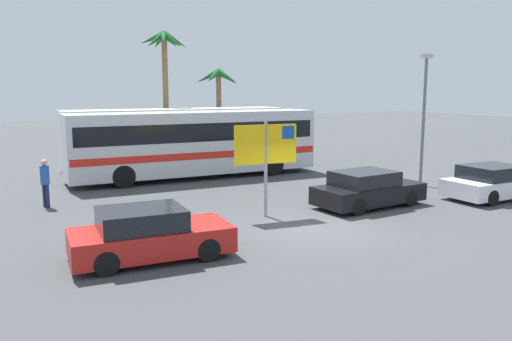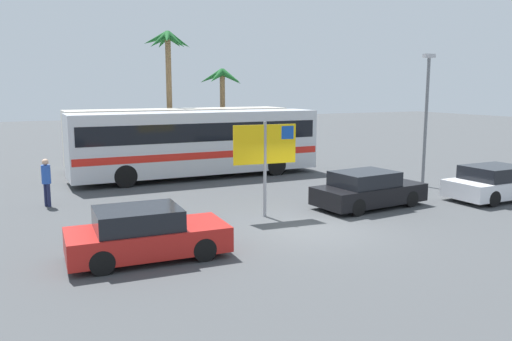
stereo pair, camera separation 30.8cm
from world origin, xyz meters
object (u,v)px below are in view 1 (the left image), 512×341
ferry_sign (267,148)px  car_white (495,182)px  bus_rear_coach (177,135)px  car_red (149,235)px  bus_front_coach (195,141)px  car_black (368,189)px  pedestrian_by_bus (45,179)px

ferry_sign → car_white: size_ratio=0.75×
bus_rear_coach → car_red: (-5.40, -14.39, -1.15)m
car_red → bus_front_coach: bearing=66.8°
car_white → car_black: bearing=167.3°
bus_front_coach → bus_rear_coach: (0.25, 3.62, 0.00)m
car_white → car_black: size_ratio=0.99×
bus_front_coach → car_red: (-5.15, -10.77, -1.15)m
bus_rear_coach → car_white: (8.62, -13.32, -1.15)m
bus_front_coach → bus_rear_coach: 3.63m
bus_rear_coach → car_black: bus_rear_coach is taller
car_red → pedestrian_by_bus: (-1.86, 7.29, 0.41)m
bus_front_coach → bus_rear_coach: same height
car_black → pedestrian_by_bus: (-10.51, 5.13, 0.41)m
ferry_sign → car_black: ferry_sign is taller
ferry_sign → car_white: bearing=-4.0°
ferry_sign → car_red: ferry_sign is taller
bus_front_coach → car_red: bus_front_coach is taller
bus_rear_coach → car_red: bus_rear_coach is taller
car_red → ferry_sign: bearing=30.6°
bus_rear_coach → car_red: bearing=-110.5°
bus_front_coach → pedestrian_by_bus: 7.86m
bus_rear_coach → pedestrian_by_bus: 10.19m
ferry_sign → car_black: (3.95, -0.37, -1.69)m
pedestrian_by_bus → car_red: bearing=-105.4°
ferry_sign → pedestrian_by_bus: 8.20m
car_red → car_white: same height
car_red → car_black: bearing=16.3°
bus_front_coach → car_white: bearing=-47.6°
ferry_sign → car_black: bearing=-0.4°
bus_rear_coach → car_black: bearing=-75.1°
ferry_sign → car_red: size_ratio=0.79×
car_red → car_white: (14.02, 1.07, 0.00)m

